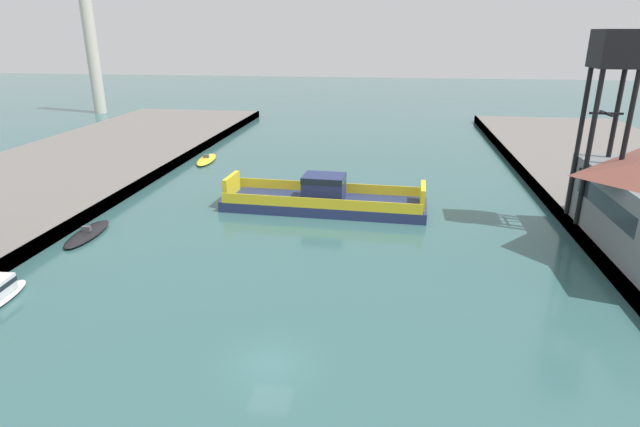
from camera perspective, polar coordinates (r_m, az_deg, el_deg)
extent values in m
plane|color=#335B5B|center=(31.41, -5.65, -16.40)|extent=(400.00, 400.00, 0.00)
cube|color=#4C4742|center=(56.86, -24.83, -0.49)|extent=(0.30, 140.00, 1.31)
cube|color=#4C4742|center=(51.09, 27.52, -3.08)|extent=(0.30, 140.00, 1.31)
cube|color=navy|center=(56.08, 0.44, 1.01)|extent=(22.28, 7.13, 1.10)
cube|color=yellow|center=(58.57, 0.96, 2.95)|extent=(21.13, 1.07, 1.10)
cube|color=yellow|center=(52.92, -0.14, 1.12)|extent=(21.13, 1.07, 1.10)
cube|color=navy|center=(55.49, 0.44, 2.90)|extent=(4.55, 3.57, 2.77)
cube|color=black|center=(55.21, 0.44, 3.93)|extent=(4.59, 3.61, 0.60)
cube|color=yellow|center=(54.78, 11.33, 1.98)|extent=(0.69, 4.32, 2.20)
cube|color=yellow|center=(58.29, -9.80, 3.14)|extent=(0.69, 4.32, 2.20)
ellipsoid|color=yellow|center=(79.12, -12.50, 5.86)|extent=(3.14, 7.90, 0.56)
cube|color=#4C4C51|center=(79.00, -12.52, 6.23)|extent=(0.85, 0.49, 0.50)
ellipsoid|color=black|center=(53.61, -24.41, -2.05)|extent=(2.67, 7.42, 0.50)
cube|color=#4C4C51|center=(53.45, -24.49, -1.55)|extent=(0.81, 0.45, 0.50)
cube|color=black|center=(48.89, 29.00, 1.04)|extent=(0.08, 12.56, 1.63)
cylinder|color=black|center=(54.98, 26.74, 6.95)|extent=(0.44, 0.44, 14.06)
cylinder|color=black|center=(55.97, 29.55, 6.68)|extent=(0.44, 0.44, 14.06)
cylinder|color=black|center=(52.30, 27.68, 6.25)|extent=(0.44, 0.44, 14.06)
cylinder|color=black|center=(53.34, 30.61, 5.98)|extent=(0.44, 0.44, 14.06)
cube|color=black|center=(54.56, 28.29, 4.32)|extent=(2.89, 0.20, 0.20)
cube|color=black|center=(54.56, 28.29, 4.32)|extent=(0.20, 2.89, 0.20)
cube|color=black|center=(53.64, 29.18, 9.68)|extent=(2.89, 0.20, 0.20)
cube|color=black|center=(53.64, 29.18, 9.68)|extent=(0.20, 2.89, 0.20)
cube|color=black|center=(53.21, 30.20, 15.53)|extent=(3.76, 3.76, 3.23)
cylinder|color=beige|center=(134.82, -24.03, 16.67)|extent=(2.75, 2.75, 30.68)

